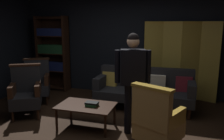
# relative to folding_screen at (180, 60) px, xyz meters

# --- Properties ---
(ground_plane) EXTENTS (10.00, 10.00, 0.00)m
(ground_plane) POSITION_rel_folding_screen_xyz_m (-1.28, -2.27, -0.99)
(ground_plane) COLOR black
(back_wall) EXTENTS (7.20, 0.10, 2.80)m
(back_wall) POSITION_rel_folding_screen_xyz_m (-1.28, 0.18, 0.41)
(back_wall) COLOR black
(back_wall) RESTS_ON ground_plane
(folding_screen) EXTENTS (1.74, 0.26, 1.90)m
(folding_screen) POSITION_rel_folding_screen_xyz_m (0.00, 0.00, 0.00)
(folding_screen) COLOR #B29338
(folding_screen) RESTS_ON ground_plane
(bookshelf) EXTENTS (0.90, 0.32, 2.05)m
(bookshelf) POSITION_rel_folding_screen_xyz_m (-3.43, -0.07, 0.08)
(bookshelf) COLOR black
(bookshelf) RESTS_ON ground_plane
(velvet_couch) EXTENTS (2.12, 0.78, 0.88)m
(velvet_couch) POSITION_rel_folding_screen_xyz_m (-0.73, -0.81, -0.53)
(velvet_couch) COLOR black
(velvet_couch) RESTS_ON ground_plane
(coffee_table) EXTENTS (1.00, 0.64, 0.42)m
(coffee_table) POSITION_rel_folding_screen_xyz_m (-1.57, -2.11, -0.61)
(coffee_table) COLOR black
(coffee_table) RESTS_ON ground_plane
(armchair_gilt_accent) EXTENTS (0.77, 0.77, 1.04)m
(armchair_gilt_accent) POSITION_rel_folding_screen_xyz_m (-0.27, -2.61, -0.50)
(armchair_gilt_accent) COLOR #B78E33
(armchair_gilt_accent) RESTS_ON ground_plane
(armchair_wing_left) EXTENTS (0.78, 0.78, 1.04)m
(armchair_wing_left) POSITION_rel_folding_screen_xyz_m (-3.23, -1.18, -0.50)
(armchair_wing_left) COLOR black
(armchair_wing_left) RESTS_ON ground_plane
(armchair_wing_right) EXTENTS (0.79, 0.79, 1.04)m
(armchair_wing_right) POSITION_rel_folding_screen_xyz_m (-2.95, -1.95, -0.50)
(armchair_wing_right) COLOR black
(armchair_wing_right) RESTS_ON ground_plane
(standing_figure) EXTENTS (0.57, 0.31, 1.70)m
(standing_figure) POSITION_rel_folding_screen_xyz_m (-0.74, -2.09, 0.04)
(standing_figure) COLOR black
(standing_figure) RESTS_ON ground_plane
(book_green_cloth) EXTENTS (0.20, 0.18, 0.04)m
(book_green_cloth) POSITION_rel_folding_screen_xyz_m (-1.45, -2.12, -0.55)
(book_green_cloth) COLOR #1E4C28
(book_green_cloth) RESTS_ON coffee_table
(book_black_cloth) EXTENTS (0.23, 0.15, 0.03)m
(book_black_cloth) POSITION_rel_folding_screen_xyz_m (-1.45, -2.12, -0.51)
(book_black_cloth) COLOR black
(book_black_cloth) RESTS_ON book_green_cloth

